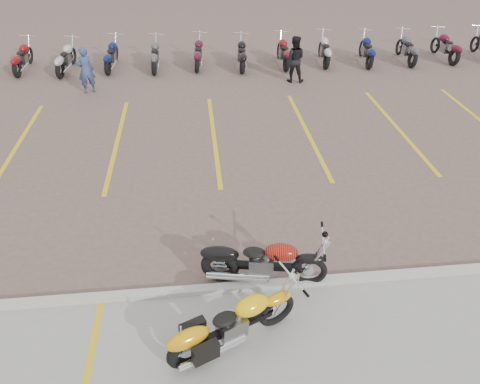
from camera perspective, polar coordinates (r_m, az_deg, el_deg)
The scene contains 8 objects.
ground at distance 9.98m, azimuth -1.85°, elevation -3.68°, with size 100.00×100.00×0.00m, color #705550.
curb at distance 8.44m, azimuth -0.77°, elevation -11.59°, with size 60.00×0.18×0.12m, color #ADAAA3.
parking_stripes at distance 13.37m, azimuth -3.20°, elevation 6.75°, with size 38.00×5.50×0.01m, color gold, non-canonical shape.
yellow_cruiser at distance 7.36m, azimuth -1.24°, elevation -15.91°, with size 2.08×1.02×0.91m.
flame_cruiser at distance 8.33m, azimuth 2.55°, elevation -8.58°, with size 2.23×0.56×0.92m.
person_a at distance 16.95m, azimuth -18.30°, elevation 13.92°, with size 0.57×0.37×1.55m, color navy.
person_b at distance 17.25m, azimuth 6.61°, elevation 15.80°, with size 0.79×0.61×1.62m, color black.
bg_bike_row at distance 18.85m, azimuth -0.01°, elevation 16.74°, with size 20.58×2.04×1.10m.
Camera 1 is at (-0.51, -7.91, 6.06)m, focal length 35.00 mm.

